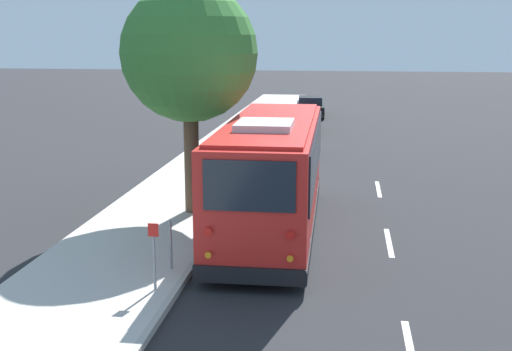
% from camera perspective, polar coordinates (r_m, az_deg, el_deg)
% --- Properties ---
extents(ground_plane, '(160.00, 160.00, 0.00)m').
position_cam_1_polar(ground_plane, '(17.21, 2.22, -5.77)').
color(ground_plane, '#28282B').
extents(sidewalk_slab, '(80.00, 3.72, 0.15)m').
position_cam_1_polar(sidewalk_slab, '(17.93, -9.83, -4.94)').
color(sidewalk_slab, beige).
rests_on(sidewalk_slab, ground).
extents(curb_strip, '(80.00, 0.14, 0.15)m').
position_cam_1_polar(curb_strip, '(17.45, -3.76, -5.27)').
color(curb_strip, '#AAA69D').
rests_on(curb_strip, ground).
extents(shuttle_bus, '(8.99, 2.74, 3.30)m').
position_cam_1_polar(shuttle_bus, '(17.43, 1.34, 0.45)').
color(shuttle_bus, red).
rests_on(shuttle_bus, ground).
extents(parked_sedan_blue, '(4.50, 2.01, 1.27)m').
position_cam_1_polar(parked_sedan_blue, '(28.75, 3.20, 2.86)').
color(parked_sedan_blue, navy).
rests_on(parked_sedan_blue, ground).
extents(parked_sedan_maroon, '(4.53, 1.79, 1.33)m').
position_cam_1_polar(parked_sedan_maroon, '(36.11, 4.18, 4.88)').
color(parked_sedan_maroon, maroon).
rests_on(parked_sedan_maroon, ground).
extents(parked_sedan_black, '(4.70, 2.05, 1.32)m').
position_cam_1_polar(parked_sedan_black, '(43.00, 4.84, 6.09)').
color(parked_sedan_black, black).
rests_on(parked_sedan_black, ground).
extents(street_tree, '(3.97, 3.97, 7.28)m').
position_cam_1_polar(street_tree, '(18.89, -5.89, 11.55)').
color(street_tree, brown).
rests_on(street_tree, sidewalk_slab).
extents(sign_post_near, '(0.06, 0.22, 1.45)m').
position_cam_1_polar(sign_post_near, '(13.53, -9.04, -7.06)').
color(sign_post_near, gray).
rests_on(sign_post_near, sidewalk_slab).
extents(sign_post_far, '(0.06, 0.06, 1.14)m').
position_cam_1_polar(sign_post_far, '(14.75, -7.58, -6.09)').
color(sign_post_far, gray).
rests_on(sign_post_far, sidewalk_slab).
extents(fire_hydrant, '(0.22, 0.22, 0.81)m').
position_cam_1_polar(fire_hydrant, '(23.76, -1.50, 0.75)').
color(fire_hydrant, red).
rests_on(fire_hydrant, sidewalk_slab).
extents(lane_stripe_behind, '(2.40, 0.14, 0.01)m').
position_cam_1_polar(lane_stripe_behind, '(11.85, 13.58, -14.94)').
color(lane_stripe_behind, silver).
rests_on(lane_stripe_behind, ground).
extents(lane_stripe_mid, '(2.40, 0.14, 0.01)m').
position_cam_1_polar(lane_stripe_mid, '(17.38, 11.74, -5.83)').
color(lane_stripe_mid, silver).
rests_on(lane_stripe_mid, ground).
extents(lane_stripe_ahead, '(2.40, 0.14, 0.01)m').
position_cam_1_polar(lane_stripe_ahead, '(23.15, 10.83, -1.19)').
color(lane_stripe_ahead, silver).
rests_on(lane_stripe_ahead, ground).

